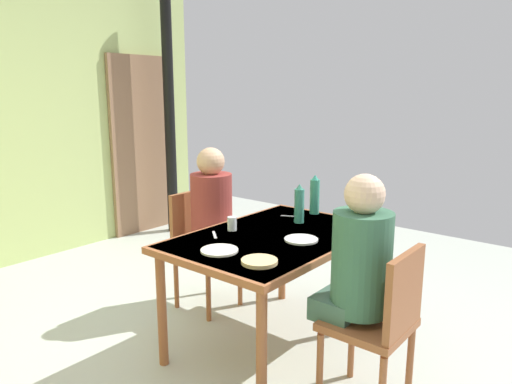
{
  "coord_description": "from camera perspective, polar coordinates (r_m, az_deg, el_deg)",
  "views": [
    {
      "loc": [
        -1.88,
        -1.83,
        1.61
      ],
      "look_at": [
        0.38,
        0.01,
        0.99
      ],
      "focal_mm": 33.42,
      "sensor_mm": 36.0,
      "label": 1
    }
  ],
  "objects": [
    {
      "name": "cutlery_fork_near",
      "position": [
        2.95,
        -4.99,
        -5.13
      ],
      "size": [
        0.11,
        0.12,
        0.0
      ],
      "primitive_type": "cube",
      "rotation": [
        0.0,
        0.0,
        0.87
      ],
      "color": "silver",
      "rests_on": "dining_table"
    },
    {
      "name": "person_far_diner",
      "position": [
        3.46,
        -5.17,
        -1.91
      ],
      "size": [
        0.3,
        0.37,
        0.77
      ],
      "rotation": [
        0.0,
        0.0,
        3.14
      ],
      "color": "maroon",
      "rests_on": "ground_plane"
    },
    {
      "name": "door_wooden",
      "position": [
        5.62,
        -13.52,
        5.43
      ],
      "size": [
        0.8,
        0.05,
        2.0
      ],
      "primitive_type": "cube",
      "color": "#886348",
      "rests_on": "ground_plane"
    },
    {
      "name": "cutlery_knife_near",
      "position": [
        3.38,
        4.24,
        -2.9
      ],
      "size": [
        0.08,
        0.14,
        0.0
      ],
      "primitive_type": "cube",
      "rotation": [
        0.0,
        0.0,
        5.18
      ],
      "color": "silver",
      "rests_on": "dining_table"
    },
    {
      "name": "chair_near_diner",
      "position": [
        2.53,
        14.77,
        -14.57
      ],
      "size": [
        0.4,
        0.4,
        0.87
      ],
      "color": "brown",
      "rests_on": "ground_plane"
    },
    {
      "name": "dinner_plate_near_left",
      "position": [
        2.66,
        -4.4,
        -6.97
      ],
      "size": [
        0.21,
        0.21,
        0.01
      ],
      "primitive_type": "cylinder",
      "color": "white",
      "rests_on": "dining_table"
    },
    {
      "name": "chair_far_diner",
      "position": [
        3.63,
        -6.64,
        -5.93
      ],
      "size": [
        0.4,
        0.4,
        0.87
      ],
      "rotation": [
        0.0,
        0.0,
        3.14
      ],
      "color": "brown",
      "rests_on": "ground_plane"
    },
    {
      "name": "drinking_glass_by_near_diner",
      "position": [
        3.03,
        -2.89,
        -3.8
      ],
      "size": [
        0.06,
        0.06,
        0.09
      ],
      "primitive_type": "cylinder",
      "color": "silver",
      "rests_on": "dining_table"
    },
    {
      "name": "bread_plate_sliced",
      "position": [
        2.48,
        0.41,
        -8.3
      ],
      "size": [
        0.19,
        0.19,
        0.02
      ],
      "primitive_type": "cylinder",
      "color": "#DBB77A",
      "rests_on": "dining_table"
    },
    {
      "name": "dinner_plate_near_right",
      "position": [
        2.85,
        5.43,
        -5.68
      ],
      "size": [
        0.2,
        0.2,
        0.01
      ],
      "primitive_type": "cylinder",
      "color": "white",
      "rests_on": "dining_table"
    },
    {
      "name": "person_near_diner",
      "position": [
        2.47,
        12.22,
        -7.91
      ],
      "size": [
        0.3,
        0.37,
        0.77
      ],
      "color": "#3F6454",
      "rests_on": "ground_plane"
    },
    {
      "name": "water_bottle_green_near",
      "position": [
        3.2,
        5.19,
        -1.51
      ],
      "size": [
        0.07,
        0.07,
        0.27
      ],
      "color": "#348672",
      "rests_on": "dining_table"
    },
    {
      "name": "stove_pipe_column",
      "position": [
        5.5,
        -10.33,
        9.27
      ],
      "size": [
        0.12,
        0.12,
        2.73
      ],
      "primitive_type": "cylinder",
      "color": "black",
      "rests_on": "ground_plane"
    },
    {
      "name": "serving_bowl_center",
      "position": [
        3.17,
        10.8,
        -3.62
      ],
      "size": [
        0.17,
        0.17,
        0.05
      ],
      "primitive_type": "cylinder",
      "color": "#E5E7C5",
      "rests_on": "dining_table"
    },
    {
      "name": "dining_table",
      "position": [
        2.98,
        2.25,
        -6.51
      ],
      "size": [
        1.34,
        0.89,
        0.74
      ],
      "color": "brown",
      "rests_on": "ground_plane"
    },
    {
      "name": "ground_plane",
      "position": [
        3.08,
        -4.54,
        -19.57
      ],
      "size": [
        7.01,
        7.01,
        0.0
      ],
      "primitive_type": "plane",
      "color": "#B6BEB3"
    },
    {
      "name": "water_bottle_green_far",
      "position": [
        3.45,
        7.03,
        -0.41
      ],
      "size": [
        0.07,
        0.07,
        0.29
      ],
      "color": "#358C71",
      "rests_on": "dining_table"
    }
  ]
}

